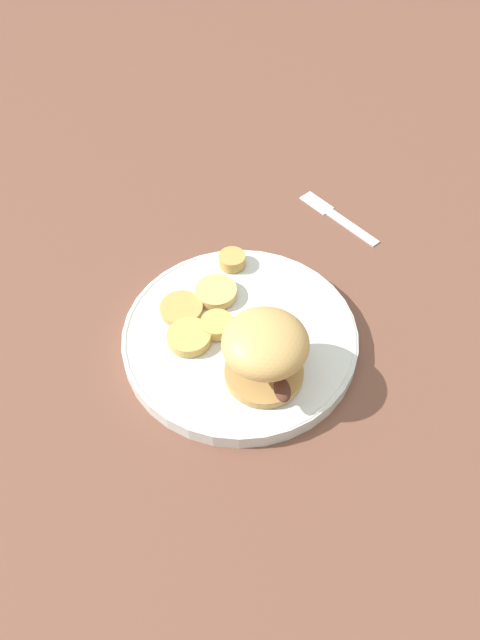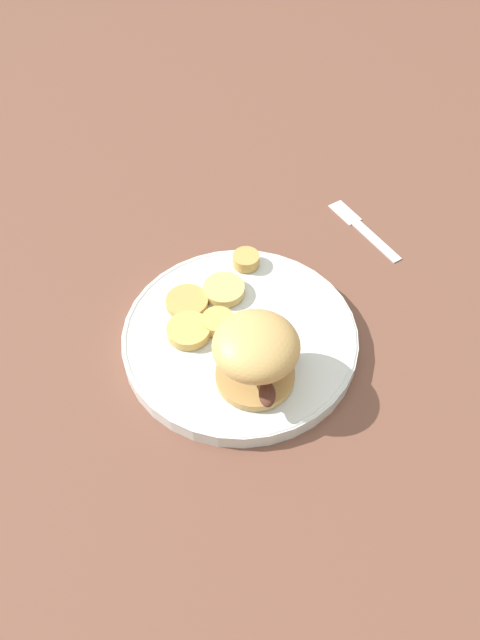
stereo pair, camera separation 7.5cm
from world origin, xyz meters
The scene contains 9 objects.
ground_plane centered at (0.00, 0.00, 0.00)m, with size 4.00×4.00×0.00m, color brown.
dinner_plate centered at (0.00, 0.00, 0.01)m, with size 0.29×0.29×0.02m.
sandwich centered at (0.02, -0.07, 0.07)m, with size 0.11×0.11×0.09m.
potato_round_0 centered at (-0.07, 0.05, 0.03)m, with size 0.05×0.05×0.01m, color tan.
potato_round_1 centered at (-0.06, 0.00, 0.03)m, with size 0.05×0.05×0.01m, color tan.
potato_round_2 centered at (-0.02, 0.07, 0.03)m, with size 0.05×0.05×0.01m, color #DBB766.
potato_round_3 centered at (-0.03, 0.01, 0.03)m, with size 0.04×0.04×0.02m, color tan.
potato_round_4 centered at (0.01, 0.12, 0.03)m, with size 0.04×0.04×0.02m, color tan.
fork centered at (0.19, 0.21, 0.00)m, with size 0.09×0.14×0.00m.
Camera 2 is at (-0.01, -0.47, 0.64)m, focal length 35.00 mm.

